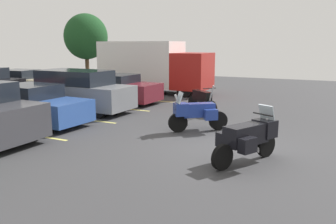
{
  "coord_description": "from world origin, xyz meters",
  "views": [
    {
      "loc": [
        -9.56,
        -2.7,
        2.98
      ],
      "look_at": [
        -0.57,
        1.61,
        1.03
      ],
      "focal_mm": 37.32,
      "sensor_mm": 36.0,
      "label": 1
    }
  ],
  "objects_px": {
    "motorcycle_touring": "(249,137)",
    "car_grey": "(79,91)",
    "motorcycle_third": "(196,113)",
    "car_blue": "(32,105)",
    "motorcycle_second": "(202,100)",
    "box_truck": "(153,66)",
    "car_maroon": "(117,89)",
    "car_far_champagne": "(24,82)"
  },
  "relations": [
    {
      "from": "motorcycle_touring",
      "to": "car_grey",
      "type": "height_order",
      "value": "car_grey"
    },
    {
      "from": "car_grey",
      "to": "motorcycle_third",
      "type": "bearing_deg",
      "value": -100.96
    },
    {
      "from": "motorcycle_third",
      "to": "car_blue",
      "type": "bearing_deg",
      "value": 104.77
    },
    {
      "from": "motorcycle_touring",
      "to": "car_blue",
      "type": "height_order",
      "value": "car_blue"
    },
    {
      "from": "motorcycle_second",
      "to": "car_grey",
      "type": "xyz_separation_m",
      "value": [
        -1.87,
        5.17,
        0.33
      ]
    },
    {
      "from": "car_grey",
      "to": "box_truck",
      "type": "height_order",
      "value": "box_truck"
    },
    {
      "from": "motorcycle_touring",
      "to": "motorcycle_third",
      "type": "xyz_separation_m",
      "value": [
        2.46,
        2.37,
        -0.02
      ]
    },
    {
      "from": "motorcycle_touring",
      "to": "motorcycle_second",
      "type": "bearing_deg",
      "value": 30.71
    },
    {
      "from": "motorcycle_third",
      "to": "car_grey",
      "type": "height_order",
      "value": "car_grey"
    },
    {
      "from": "motorcycle_third",
      "to": "car_maroon",
      "type": "bearing_deg",
      "value": 56.31
    },
    {
      "from": "car_far_champagne",
      "to": "motorcycle_touring",
      "type": "bearing_deg",
      "value": -113.7
    },
    {
      "from": "car_blue",
      "to": "car_grey",
      "type": "bearing_deg",
      "value": 1.06
    },
    {
      "from": "motorcycle_second",
      "to": "box_truck",
      "type": "relative_size",
      "value": 0.26
    },
    {
      "from": "motorcycle_touring",
      "to": "car_blue",
      "type": "xyz_separation_m",
      "value": [
        0.87,
        8.39,
        0.03
      ]
    },
    {
      "from": "car_far_champagne",
      "to": "box_truck",
      "type": "relative_size",
      "value": 0.67
    },
    {
      "from": "motorcycle_second",
      "to": "motorcycle_third",
      "type": "height_order",
      "value": "motorcycle_third"
    },
    {
      "from": "motorcycle_third",
      "to": "car_maroon",
      "type": "xyz_separation_m",
      "value": [
        3.89,
        5.83,
        0.07
      ]
    },
    {
      "from": "car_maroon",
      "to": "car_far_champagne",
      "type": "distance_m",
      "value": 6.98
    },
    {
      "from": "motorcycle_touring",
      "to": "motorcycle_second",
      "type": "relative_size",
      "value": 1.16
    },
    {
      "from": "motorcycle_second",
      "to": "car_grey",
      "type": "distance_m",
      "value": 5.51
    },
    {
      "from": "motorcycle_touring",
      "to": "box_truck",
      "type": "height_order",
      "value": "box_truck"
    },
    {
      "from": "motorcycle_third",
      "to": "car_far_champagne",
      "type": "xyz_separation_m",
      "value": [
        4.2,
        12.81,
        0.05
      ]
    },
    {
      "from": "car_blue",
      "to": "car_far_champagne",
      "type": "height_order",
      "value": "car_blue"
    },
    {
      "from": "car_blue",
      "to": "car_maroon",
      "type": "relative_size",
      "value": 1.07
    },
    {
      "from": "box_truck",
      "to": "motorcycle_touring",
      "type": "bearing_deg",
      "value": -141.55
    },
    {
      "from": "motorcycle_second",
      "to": "motorcycle_third",
      "type": "bearing_deg",
      "value": -163.5
    },
    {
      "from": "motorcycle_second",
      "to": "box_truck",
      "type": "bearing_deg",
      "value": 45.3
    },
    {
      "from": "box_truck",
      "to": "motorcycle_second",
      "type": "bearing_deg",
      "value": -134.7
    },
    {
      "from": "car_grey",
      "to": "car_far_champagne",
      "type": "relative_size",
      "value": 1.07
    },
    {
      "from": "car_far_champagne",
      "to": "box_truck",
      "type": "bearing_deg",
      "value": -59.74
    },
    {
      "from": "motorcycle_second",
      "to": "motorcycle_touring",
      "type": "bearing_deg",
      "value": -149.29
    },
    {
      "from": "motorcycle_touring",
      "to": "car_grey",
      "type": "bearing_deg",
      "value": 66.7
    },
    {
      "from": "motorcycle_third",
      "to": "car_maroon",
      "type": "height_order",
      "value": "car_maroon"
    },
    {
      "from": "car_grey",
      "to": "box_truck",
      "type": "relative_size",
      "value": 0.71
    },
    {
      "from": "motorcycle_touring",
      "to": "car_maroon",
      "type": "xyz_separation_m",
      "value": [
        6.35,
        8.2,
        0.04
      ]
    },
    {
      "from": "motorcycle_second",
      "to": "box_truck",
      "type": "distance_m",
      "value": 7.32
    },
    {
      "from": "motorcycle_touring",
      "to": "car_far_champagne",
      "type": "xyz_separation_m",
      "value": [
        6.66,
        15.17,
        0.02
      ]
    },
    {
      "from": "motorcycle_touring",
      "to": "box_truck",
      "type": "xyz_separation_m",
      "value": [
        10.6,
        8.42,
        0.97
      ]
    },
    {
      "from": "motorcycle_second",
      "to": "car_far_champagne",
      "type": "distance_m",
      "value": 11.96
    },
    {
      "from": "motorcycle_second",
      "to": "box_truck",
      "type": "height_order",
      "value": "box_truck"
    },
    {
      "from": "motorcycle_second",
      "to": "car_blue",
      "type": "relative_size",
      "value": 0.39
    },
    {
      "from": "motorcycle_touring",
      "to": "car_blue",
      "type": "bearing_deg",
      "value": 84.07
    }
  ]
}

